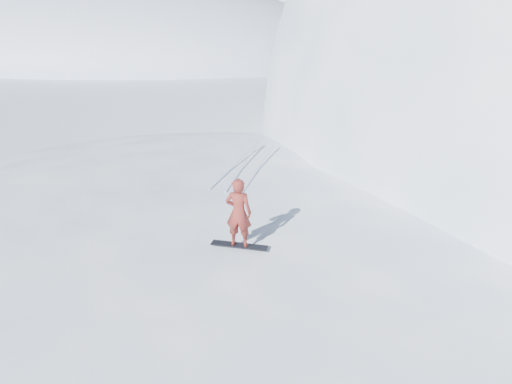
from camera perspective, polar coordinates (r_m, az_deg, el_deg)
ground at (r=13.67m, az=-5.67°, el=-13.83°), size 400.00×400.00×0.00m
near_ridge at (r=15.54m, az=3.26°, el=-8.90°), size 36.00×28.00×4.80m
far_ridge_a at (r=103.13m, az=-23.21°, el=16.01°), size 120.00×70.00×28.00m
far_ridge_c at (r=128.15m, az=4.43°, el=18.51°), size 140.00×90.00×36.00m
wind_bumps at (r=15.43m, az=-3.43°, el=-9.15°), size 16.00×14.40×1.00m
snowboard at (r=11.61m, az=-2.12°, el=-6.67°), size 1.48×0.57×0.02m
snowboarder at (r=11.20m, az=-2.18°, el=-2.60°), size 0.73×0.56×1.79m
board_tracks at (r=17.58m, az=-1.07°, el=3.62°), size 2.16×5.93×0.04m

